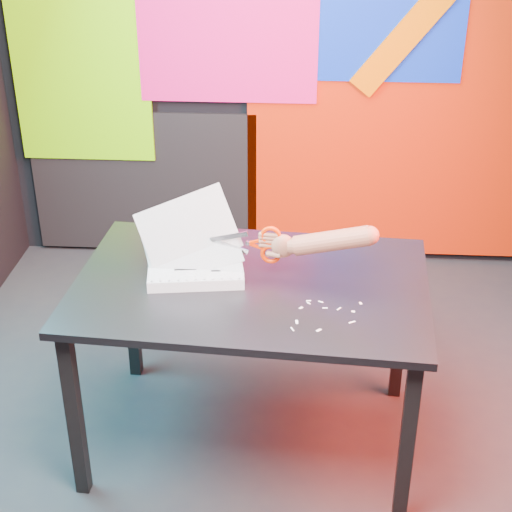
{
  "coord_description": "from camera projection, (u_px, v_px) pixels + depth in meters",
  "views": [
    {
      "loc": [
        0.17,
        -2.67,
        2.21
      ],
      "look_at": [
        0.0,
        -0.17,
        0.87
      ],
      "focal_mm": 55.0,
      "sensor_mm": 36.0,
      "label": 1
    }
  ],
  "objects": [
    {
      "name": "work_table",
      "position": [
        251.0,
        300.0,
        2.96
      ],
      "size": [
        1.37,
        0.96,
        0.75
      ],
      "rotation": [
        0.0,
        0.0,
        -0.07
      ],
      "color": "black",
      "rests_on": "ground"
    },
    {
      "name": "room",
      "position": [
        258.0,
        114.0,
        2.77
      ],
      "size": [
        3.01,
        3.01,
        2.71
      ],
      "color": "#242429",
      "rests_on": "ground"
    },
    {
      "name": "paper_clippings",
      "position": [
        323.0,
        314.0,
        2.72
      ],
      "size": [
        0.25,
        0.21,
        0.0
      ],
      "color": "silver",
      "rests_on": "work_table"
    },
    {
      "name": "hand_forearm",
      "position": [
        324.0,
        242.0,
        2.85
      ],
      "size": [
        0.43,
        0.11,
        0.16
      ],
      "rotation": [
        0.0,
        0.0,
        -0.12
      ],
      "color": "brown",
      "rests_on": "work_table"
    },
    {
      "name": "backdrop",
      "position": [
        286.0,
        101.0,
        4.24
      ],
      "size": [
        2.88,
        0.05,
        2.08
      ],
      "color": "red",
      "rests_on": "ground"
    },
    {
      "name": "scissors",
      "position": [
        266.0,
        245.0,
        2.9
      ],
      "size": [
        0.27,
        0.04,
        0.15
      ],
      "rotation": [
        0.0,
        0.0,
        -0.12
      ],
      "color": "silver",
      "rests_on": "printout_stack"
    },
    {
      "name": "printout_stack",
      "position": [
        195.0,
        267.0,
        2.96
      ],
      "size": [
        0.43,
        0.31,
        0.34
      ],
      "rotation": [
        0.0,
        0.0,
        0.14
      ],
      "color": "silver",
      "rests_on": "work_table"
    }
  ]
}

